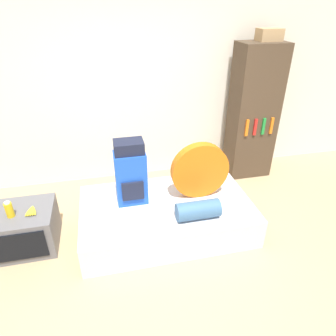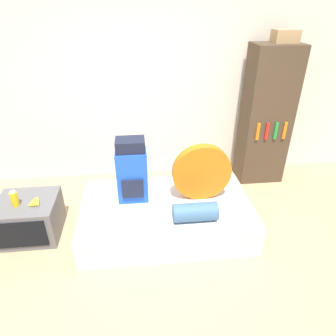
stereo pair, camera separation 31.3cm
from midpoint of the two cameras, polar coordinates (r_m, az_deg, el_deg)
ground_plane at (r=3.05m, az=2.75°, el=-20.83°), size 16.00×16.00×0.00m
wall_back at (r=4.18m, az=-1.28°, el=15.07°), size 8.00×0.05×2.60m
bed at (r=3.48m, az=2.26°, el=-9.07°), size 1.89×1.12×0.35m
backpack at (r=3.27m, az=-4.18°, el=-0.71°), size 0.33×0.27×0.73m
tent_bag at (r=3.33m, az=9.11°, el=-0.91°), size 0.65×0.11×0.65m
sleeping_roll at (r=3.11m, az=8.11°, el=-8.41°), size 0.45×0.20×0.20m
television at (r=3.64m, az=-22.67°, el=-8.85°), size 0.64×0.59×0.44m
canister at (r=3.45m, az=-24.96°, el=-5.42°), size 0.08×0.08×0.18m
banana_bunch at (r=3.45m, az=-21.61°, el=-6.03°), size 0.13×0.17×0.03m
bookshelf at (r=4.40m, az=20.19°, el=9.07°), size 0.61×0.44×1.88m
cardboard_box at (r=4.25m, az=23.62°, el=22.04°), size 0.30×0.20×0.15m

